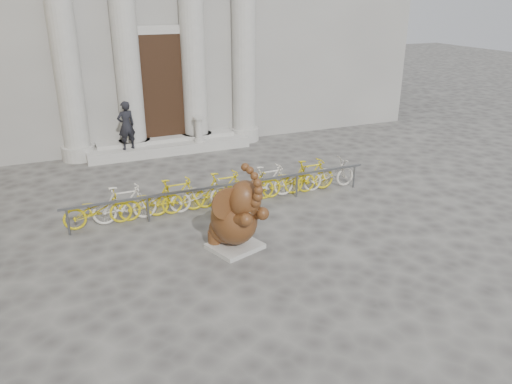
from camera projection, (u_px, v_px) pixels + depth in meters
name	position (u px, v px, depth m)	size (l,w,h in m)	color
ground	(276.00, 271.00, 10.74)	(80.00, 80.00, 0.00)	#474442
entrance_steps	(169.00, 147.00, 18.69)	(6.00, 1.20, 0.36)	#A8A59E
elephant_statue	(235.00, 218.00, 11.37)	(1.46, 1.73, 2.19)	#A8A59E
bike_rack	(223.00, 189.00, 13.86)	(8.66, 0.53, 1.00)	slate
pedestrian	(126.00, 125.00, 17.54)	(0.63, 0.41, 1.72)	black
balustrade_post	(199.00, 130.00, 18.61)	(0.39, 0.39, 0.94)	#A8A59E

